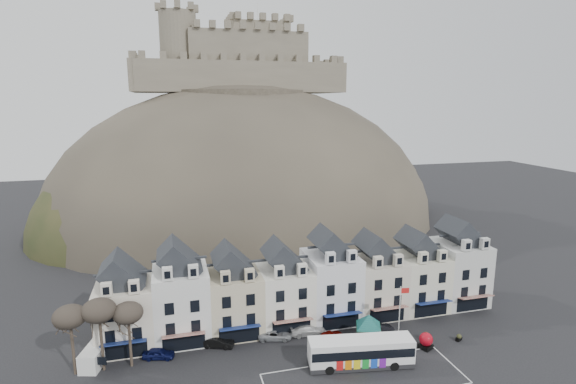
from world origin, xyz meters
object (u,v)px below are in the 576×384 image
object	(u,v)px
car_black	(218,342)
bus_shelter	(369,321)
red_buoy	(426,341)
car_maroon	(330,336)
car_white	(308,330)
car_navy	(159,354)
car_charcoal	(380,329)
car_silver	(275,335)
bus	(361,351)
flagpole	(400,311)
white_van	(95,355)

from	to	relation	value
car_black	bus_shelter	bearing A→B (deg)	-81.04
red_buoy	car_maroon	size ratio (longest dim) A/B	0.55
bus_shelter	car_white	xyz separation A→B (m)	(-6.76, 3.95, -2.28)
car_navy	car_maroon	size ratio (longest dim) A/B	1.00
red_buoy	car_charcoal	bearing A→B (deg)	127.14
bus_shelter	red_buoy	xyz separation A→B (m)	(6.32, -3.09, -1.92)
red_buoy	car_silver	size ratio (longest dim) A/B	0.48
bus	car_black	xyz separation A→B (m)	(-15.48, 8.34, -1.21)
red_buoy	car_white	xyz separation A→B (m)	(-13.09, 7.04, -0.36)
car_black	car_silver	size ratio (longest dim) A/B	0.94
car_white	red_buoy	bearing A→B (deg)	-115.93
flagpole	car_charcoal	size ratio (longest dim) A/B	2.08
car_charcoal	bus_shelter	bearing A→B (deg)	115.88
car_maroon	white_van	bearing A→B (deg)	67.48
car_black	red_buoy	bearing A→B (deg)	-84.81
car_navy	car_charcoal	distance (m)	28.18
car_silver	car_white	distance (m)	4.38
red_buoy	flagpole	world-z (taller)	flagpole
car_black	car_charcoal	xyz separation A→B (m)	(21.07, -2.12, -0.05)
car_maroon	red_buoy	bearing A→B (deg)	-132.44
flagpole	white_van	world-z (taller)	flagpole
flagpole	car_black	size ratio (longest dim) A/B	1.91
white_van	car_silver	xyz separation A→B (m)	(21.47, -0.00, -0.49)
red_buoy	flagpole	bearing A→B (deg)	146.67
white_van	bus	bearing A→B (deg)	-0.09
bus	car_silver	distance (m)	11.73
flagpole	white_van	size ratio (longest dim) A/B	1.50
car_navy	car_black	xyz separation A→B (m)	(7.07, 0.72, 0.03)
flagpole	car_black	bearing A→B (deg)	166.62
white_van	car_maroon	world-z (taller)	white_van
white_van	car_silver	bearing A→B (deg)	15.62
flagpole	car_white	xyz separation A→B (m)	(-10.38, 5.25, -3.74)
car_navy	car_silver	xyz separation A→B (m)	(14.40, 0.72, -0.03)
red_buoy	white_van	bearing A→B (deg)	169.75
car_maroon	car_charcoal	world-z (taller)	car_maroon
bus	car_charcoal	size ratio (longest dim) A/B	3.31
car_black	car_silver	distance (m)	7.33
flagpole	car_navy	distance (m)	29.75
white_van	car_black	distance (m)	14.15
car_charcoal	white_van	bearing A→B (deg)	77.29
car_black	car_maroon	bearing A→B (deg)	-77.75
red_buoy	white_van	xyz separation A→B (m)	(-38.94, 7.04, 0.04)
car_maroon	car_charcoal	distance (m)	7.06
bus	car_maroon	size ratio (longest dim) A/B	3.30
car_black	car_silver	bearing A→B (deg)	-68.96
white_van	car_silver	size ratio (longest dim) A/B	1.20
bus_shelter	car_maroon	world-z (taller)	bus_shelter
car_navy	bus	bearing A→B (deg)	-94.78
car_white	car_silver	bearing A→B (deg)	92.34
bus_shelter	red_buoy	world-z (taller)	bus_shelter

